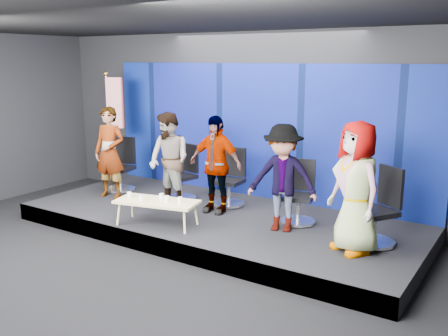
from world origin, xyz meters
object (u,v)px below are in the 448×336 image
at_px(mug_e, 180,200).
at_px(panelist_c, 215,164).
at_px(chair_e, 378,219).
at_px(mug_b, 142,198).
at_px(chair_d, 299,202).
at_px(mug_c, 162,197).
at_px(mug_d, 167,199).
at_px(chair_a, 121,173).
at_px(panelist_a, 110,153).
at_px(coffee_table, 157,203).
at_px(mug_a, 129,195).
at_px(chair_b, 183,182).
at_px(panelist_b, 169,160).
at_px(chair_c, 230,187).
at_px(panelist_e, 356,188).
at_px(panelist_d, 283,178).
at_px(flag_stand, 113,125).

bearing_deg(mug_e, panelist_c, 90.21).
distance_m(chair_e, mug_b, 3.71).
relative_size(panelist_c, chair_d, 1.64).
xyz_separation_m(panelist_c, chair_d, (1.51, 0.25, -0.52)).
height_order(mug_c, mug_d, mug_d).
xyz_separation_m(chair_a, panelist_a, (0.18, -0.47, 0.53)).
height_order(chair_e, coffee_table, chair_e).
distance_m(chair_a, panelist_a, 0.73).
relative_size(panelist_c, mug_c, 17.54).
relative_size(chair_d, mug_a, 12.18).
bearing_deg(chair_d, chair_b, 166.03).
relative_size(panelist_a, panelist_b, 1.02).
distance_m(chair_c, panelist_e, 2.94).
distance_m(chair_c, panelist_c, 0.72).
distance_m(mug_b, mug_e, 0.66).
relative_size(panelist_c, chair_e, 1.50).
distance_m(chair_a, chair_c, 2.48).
bearing_deg(chair_c, mug_d, -99.76).
bearing_deg(mug_c, panelist_e, 10.02).
height_order(chair_b, panelist_c, panelist_c).
relative_size(coffee_table, mug_a, 16.74).
relative_size(panelist_d, mug_c, 17.30).
distance_m(chair_b, mug_d, 1.63).
distance_m(chair_a, chair_b, 1.51).
bearing_deg(chair_e, panelist_b, -144.39).
height_order(panelist_d, mug_c, panelist_d).
bearing_deg(panelist_c, coffee_table, -112.44).
bearing_deg(mug_b, panelist_e, 12.98).
distance_m(mug_a, mug_e, 0.94).
bearing_deg(mug_b, chair_e, 19.33).
xyz_separation_m(chair_d, chair_e, (1.38, -0.28, 0.03)).
bearing_deg(chair_b, mug_b, -65.36).
bearing_deg(chair_e, chair_d, -158.31).
height_order(mug_e, flag_stand, flag_stand).
height_order(chair_e, mug_d, chair_e).
relative_size(panelist_a, mug_c, 18.09).
xyz_separation_m(mug_c, mug_e, (0.37, 0.02, -0.00)).
bearing_deg(mug_b, chair_d, 35.49).
height_order(coffee_table, mug_c, mug_c).
distance_m(mug_a, mug_d, 0.73).
bearing_deg(chair_c, flag_stand, 176.41).
xyz_separation_m(mug_a, mug_c, (0.54, 0.18, 0.01)).
relative_size(chair_b, chair_c, 1.01).
xyz_separation_m(chair_a, mug_a, (1.55, -1.39, 0.10)).
bearing_deg(panelist_e, chair_b, -159.24).
distance_m(chair_a, coffee_table, 2.44).
bearing_deg(chair_d, chair_e, -24.18).
relative_size(panelist_e, mug_c, 18.96).
distance_m(coffee_table, mug_c, 0.13).
xyz_separation_m(chair_d, panelist_d, (-0.07, -0.50, 0.51)).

